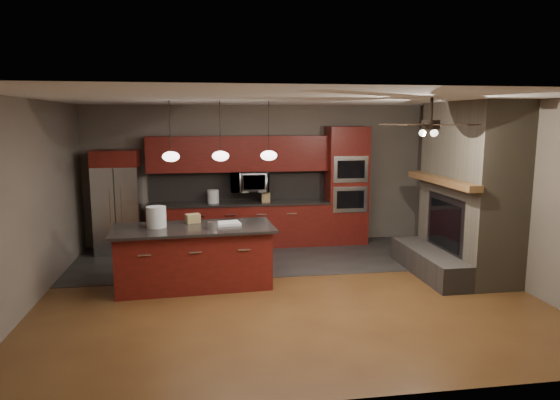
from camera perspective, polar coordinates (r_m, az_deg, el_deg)
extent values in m
plane|color=brown|center=(7.56, 0.61, -10.25)|extent=(7.00, 7.00, 0.00)
cube|color=white|center=(7.14, 0.65, 11.46)|extent=(7.00, 6.00, 0.02)
cube|color=#6F6459|center=(10.17, -2.14, 2.87)|extent=(7.00, 0.02, 2.80)
cube|color=#6F6459|center=(8.52, 24.54, 0.82)|extent=(0.02, 6.00, 2.80)
cube|color=#6F6459|center=(7.50, -26.79, -0.37)|extent=(0.02, 6.00, 2.80)
cube|color=#2C2927|center=(9.26, -1.22, -6.56)|extent=(7.00, 2.40, 0.01)
cube|color=#6D624E|center=(8.65, 20.88, 1.16)|extent=(0.80, 2.00, 2.80)
cube|color=#433D37|center=(8.59, 16.62, -6.86)|extent=(0.50, 2.00, 0.40)
cube|color=#2D2D30|center=(8.56, 18.45, -2.69)|extent=(0.05, 1.20, 0.95)
cube|color=black|center=(8.55, 18.30, -2.70)|extent=(0.02, 1.00, 0.75)
cube|color=brown|center=(8.39, 17.97, 2.12)|extent=(0.22, 2.10, 0.10)
cube|color=maroon|center=(9.98, -4.62, -2.92)|extent=(3.55, 0.60, 0.86)
cube|color=black|center=(9.90, -4.65, -0.37)|extent=(3.59, 0.64, 0.04)
cube|color=black|center=(10.13, -4.79, 1.68)|extent=(3.55, 0.03, 0.60)
cube|color=maroon|center=(9.91, -4.78, 5.29)|extent=(3.55, 0.35, 0.70)
cube|color=maroon|center=(10.24, 7.56, 1.65)|extent=(0.80, 0.60, 2.38)
cube|color=silver|center=(9.98, 8.02, 0.06)|extent=(0.70, 0.03, 0.52)
cube|color=black|center=(9.96, 8.05, 0.04)|extent=(0.55, 0.02, 0.35)
cube|color=silver|center=(9.91, 8.10, 3.49)|extent=(0.70, 0.03, 0.52)
cube|color=black|center=(9.89, 8.13, 3.48)|extent=(0.55, 0.02, 0.35)
imported|color=silver|center=(9.90, -3.55, 2.11)|extent=(0.73, 0.41, 0.50)
cube|color=silver|center=(9.93, -17.98, -1.05)|extent=(0.83, 0.72, 1.66)
cube|color=#2D2D30|center=(9.58, -18.32, -1.44)|extent=(0.02, 0.02, 1.64)
cube|color=silver|center=(9.58, -18.93, -1.17)|extent=(0.03, 0.03, 0.83)
cube|color=silver|center=(9.55, -17.75, -1.14)|extent=(0.03, 0.03, 0.83)
cube|color=maroon|center=(9.81, -18.27, 4.58)|extent=(0.83, 0.72, 0.30)
cube|color=maroon|center=(7.74, -9.78, -6.51)|extent=(2.31, 1.07, 0.88)
cube|color=black|center=(7.63, -9.88, -3.18)|extent=(2.46, 1.23, 0.04)
cylinder|color=silver|center=(7.68, -13.96, -1.90)|extent=(0.36, 0.36, 0.31)
cylinder|color=#B5B5BA|center=(7.43, -7.68, -2.88)|extent=(0.21, 0.21, 0.11)
cube|color=silver|center=(7.69, -6.17, -2.69)|extent=(0.45, 0.35, 0.04)
cube|color=#99814F|center=(7.93, -9.93, -2.08)|extent=(0.25, 0.21, 0.14)
cylinder|color=silver|center=(9.85, -7.64, 0.41)|extent=(0.29, 0.29, 0.26)
cube|color=#A28253|center=(9.88, -1.62, 0.30)|extent=(0.17, 0.14, 0.18)
cylinder|color=black|center=(7.75, -12.48, 8.18)|extent=(0.01, 0.01, 0.78)
ellipsoid|color=white|center=(7.77, -12.36, 4.87)|extent=(0.26, 0.26, 0.16)
cylinder|color=black|center=(7.74, -6.87, 8.33)|extent=(0.01, 0.01, 0.78)
ellipsoid|color=white|center=(7.76, -6.81, 5.01)|extent=(0.26, 0.26, 0.16)
cylinder|color=black|center=(7.81, -1.30, 8.40)|extent=(0.01, 0.01, 0.78)
ellipsoid|color=white|center=(7.82, -1.29, 5.10)|extent=(0.26, 0.26, 0.16)
cylinder|color=black|center=(6.91, 16.92, 9.90)|extent=(0.04, 0.04, 0.30)
cylinder|color=black|center=(6.91, 16.84, 8.25)|extent=(0.24, 0.24, 0.12)
cube|color=#312113|center=(7.08, 19.64, 8.12)|extent=(0.60, 0.12, 0.01)
cube|color=#312113|center=(7.29, 16.45, 8.29)|extent=(0.30, 0.61, 0.01)
cube|color=#312113|center=(6.99, 13.74, 8.38)|extent=(0.56, 0.45, 0.01)
cube|color=#312113|center=(6.58, 15.24, 8.29)|extent=(0.56, 0.45, 0.01)
cube|color=#312113|center=(6.64, 19.11, 8.11)|extent=(0.30, 0.61, 0.01)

